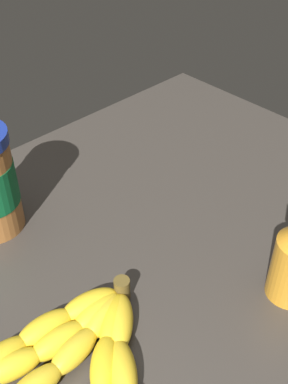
# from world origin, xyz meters

# --- Properties ---
(ground_plane) EXTENTS (0.89, 0.59, 0.03)m
(ground_plane) POSITION_xyz_m (0.00, 0.00, -0.02)
(ground_plane) COLOR #38332D
(banana_bunch) EXTENTS (0.20, 0.21, 0.03)m
(banana_bunch) POSITION_xyz_m (-0.16, -0.11, 0.02)
(banana_bunch) COLOR yellow
(banana_bunch) RESTS_ON ground_plane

